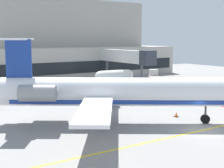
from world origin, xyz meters
TOP-DOWN VIEW (x-y plane):
  - ground at (0.00, 0.00)m, footprint 120.00×120.00m
  - terminal_building at (7.89, 48.30)m, footprint 58.79×15.35m
  - jet_bridge_west at (14.37, 31.33)m, footprint 2.40×15.94m
  - regional_jet at (-5.21, 6.89)m, footprint 25.07×20.72m
  - baggage_tug at (20.07, 29.96)m, footprint 3.37×4.07m
  - belt_loader at (-0.64, 14.85)m, footprint 2.11×3.36m
  - fuel_tank at (11.22, 30.95)m, footprint 8.05×2.52m
  - safety_cone_bravo at (2.05, 5.25)m, footprint 0.47×0.47m

SIDE VIEW (x-z plane):
  - ground at x=0.00m, z-range -0.10..0.00m
  - safety_cone_bravo at x=2.05m, z-range -0.03..0.52m
  - belt_loader at x=-0.64m, z-range -0.07..1.85m
  - baggage_tug at x=20.07m, z-range -0.11..2.15m
  - fuel_tank at x=11.22m, z-range 0.15..2.72m
  - regional_jet at x=-5.21m, z-range -1.08..7.34m
  - jet_bridge_west at x=14.37m, z-range 1.77..8.11m
  - terminal_building at x=7.89m, z-range -1.85..15.17m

